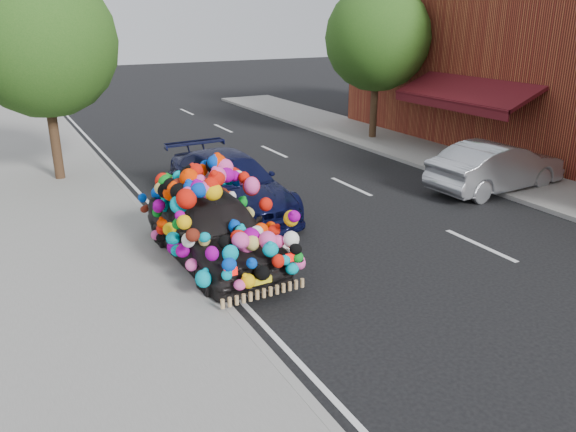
% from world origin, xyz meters
% --- Properties ---
extents(ground, '(100.00, 100.00, 0.00)m').
position_xyz_m(ground, '(0.00, 0.00, 0.00)').
color(ground, black).
rests_on(ground, ground).
extents(sidewalk, '(4.00, 60.00, 0.12)m').
position_xyz_m(sidewalk, '(-4.30, 0.00, 0.06)').
color(sidewalk, gray).
rests_on(sidewalk, ground).
extents(kerb, '(0.15, 60.00, 0.13)m').
position_xyz_m(kerb, '(-2.35, 0.00, 0.07)').
color(kerb, gray).
rests_on(kerb, ground).
extents(footpath_far, '(3.00, 40.00, 0.12)m').
position_xyz_m(footpath_far, '(8.20, 3.00, 0.06)').
color(footpath_far, gray).
rests_on(footpath_far, ground).
extents(lane_markings, '(6.00, 50.00, 0.01)m').
position_xyz_m(lane_markings, '(3.60, 0.00, 0.01)').
color(lane_markings, silver).
rests_on(lane_markings, ground).
extents(tree_near_sidewalk, '(4.20, 4.20, 6.13)m').
position_xyz_m(tree_near_sidewalk, '(-3.80, 9.50, 4.02)').
color(tree_near_sidewalk, '#332114').
rests_on(tree_near_sidewalk, ground).
extents(tree_far_b, '(4.00, 4.00, 5.90)m').
position_xyz_m(tree_far_b, '(8.00, 10.00, 3.89)').
color(tree_far_b, '#332114').
rests_on(tree_far_b, ground).
extents(plush_art_car, '(2.21, 4.50, 2.09)m').
position_xyz_m(plush_art_car, '(-1.80, 1.94, 1.07)').
color(plush_art_car, black).
rests_on(plush_art_car, ground).
extents(navy_sedan, '(2.20, 5.02, 1.44)m').
position_xyz_m(navy_sedan, '(-0.32, 4.64, 0.72)').
color(navy_sedan, black).
rests_on(navy_sedan, ground).
extents(silver_hatchback, '(4.27, 1.67, 1.39)m').
position_xyz_m(silver_hatchback, '(7.00, 2.79, 0.69)').
color(silver_hatchback, '#9EA1A6').
rests_on(silver_hatchback, ground).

